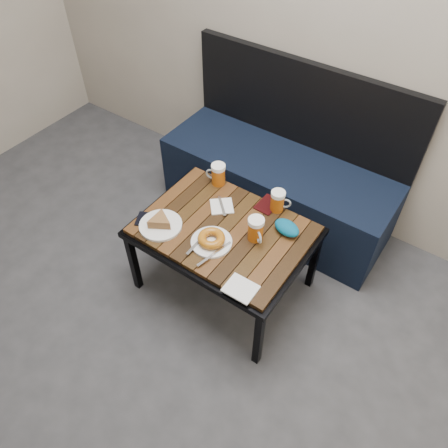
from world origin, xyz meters
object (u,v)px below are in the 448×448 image
Objects in this scene: beer_mug_right at (256,229)px; passport_burgundy at (268,205)px; bench at (279,181)px; plate_pie at (160,223)px; beer_mug_left at (218,174)px; passport_navy at (150,220)px; knit_pouch at (287,228)px; cafe_table at (224,234)px; beer_mug_centre at (278,201)px; plate_bagel at (211,240)px.

beer_mug_right reaches higher than passport_burgundy.
bench is 6.64× the size of plate_pie.
passport_navy is at bearing 62.14° from beer_mug_left.
knit_pouch is (0.17, -0.11, 0.03)m from passport_burgundy.
knit_pouch is at bearing 87.60° from beer_mug_right.
bench is 0.68m from cafe_table.
plate_pie is at bearing -158.77° from beer_mug_centre.
knit_pouch is at bearing 92.80° from passport_navy.
beer_mug_left is at bearing -176.80° from passport_burgundy.
plate_bagel is at bearing 108.80° from beer_mug_left.
knit_pouch is at bearing 46.21° from plate_bagel.
bench reaches higher than passport_navy.
cafe_table is at bearing -85.26° from bench.
plate_pie is at bearing -147.12° from cafe_table.
plate_pie is at bearing -168.60° from plate_bagel.
bench is 0.65m from knit_pouch.
plate_bagel is at bearing -85.41° from bench.
passport_navy is 0.67m from knit_pouch.
plate_pie is 0.61m from knit_pouch.
beer_mug_left reaches higher than cafe_table.
passport_burgundy is (0.08, 0.37, -0.02)m from plate_bagel.
plate_bagel is 1.90× the size of knit_pouch.
plate_bagel is (0.06, -0.78, 0.22)m from bench.
bench is 1.67× the size of cafe_table.
knit_pouch is (0.52, 0.32, 0.01)m from plate_pie.
beer_mug_right is 0.53m from passport_navy.
cafe_table is at bearing -144.60° from beer_mug_centre.
beer_mug_right is (0.38, -0.22, 0.00)m from beer_mug_left.
cafe_table is 0.35m from beer_mug_left.
passport_burgundy is 0.98× the size of knit_pouch.
beer_mug_centre is at bearing 168.63° from beer_mug_left.
passport_burgundy is at bearing 168.78° from beer_mug_left.
beer_mug_right reaches higher than plate_pie.
bench reaches higher than plate_bagel.
beer_mug_right is 0.25m from passport_burgundy.
passport_burgundy is (-0.07, 0.23, -0.06)m from beer_mug_right.
plate_pie reaches higher than passport_navy.
passport_navy is (-0.34, -0.05, -0.02)m from plate_bagel.
plate_bagel is at bearing 11.40° from plate_pie.
beer_mug_right reaches higher than cafe_table.
bench reaches higher than passport_burgundy.
passport_burgundy reaches higher than cafe_table.
cafe_table is 0.37m from passport_navy.
bench is 11.21× the size of beer_mug_right.
beer_mug_left is (-0.22, 0.25, 0.11)m from cafe_table.
cafe_table is 0.32m from beer_mug_centre.
passport_burgundy is at bearing 147.26° from knit_pouch.
beer_mug_right is 0.49× the size of plate_bagel.
plate_bagel is (0.27, 0.05, -0.00)m from plate_pie.
beer_mug_left is at bearing 139.19° from passport_navy.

